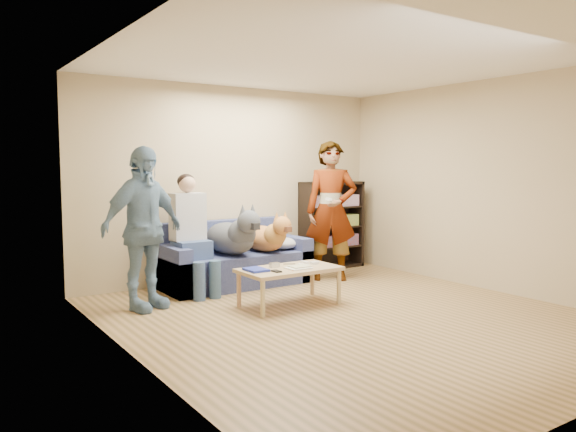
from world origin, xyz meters
TOP-DOWN VIEW (x-y plane):
  - ground at (0.00, 0.00)m, footprint 5.00×5.00m
  - ceiling at (0.00, 0.00)m, footprint 5.00×5.00m
  - wall_back at (0.00, 2.50)m, footprint 4.50×0.00m
  - wall_left at (-2.25, 0.00)m, footprint 0.00×5.00m
  - wall_right at (2.25, 0.00)m, footprint 0.00×5.00m
  - blanket at (0.43, 1.95)m, footprint 0.44×0.37m
  - person_standing_right at (1.00, 1.64)m, footprint 0.82×0.76m
  - person_standing_left at (-1.65, 1.53)m, footprint 1.11×0.76m
  - held_controller at (0.80, 1.44)m, footprint 0.07×0.13m
  - notebook_blue at (-0.65, 0.84)m, footprint 0.20×0.26m
  - papers at (-0.20, 0.69)m, footprint 0.26×0.20m
  - magazine at (-0.17, 0.71)m, footprint 0.22×0.17m
  - camera_silver at (-0.37, 0.91)m, footprint 0.11×0.06m
  - controller_a at (0.03, 0.89)m, footprint 0.04×0.13m
  - controller_b at (0.11, 0.81)m, footprint 0.09×0.06m
  - headphone_cup_a at (-0.05, 0.77)m, footprint 0.07×0.07m
  - headphone_cup_b at (-0.05, 0.85)m, footprint 0.07×0.07m
  - pen_orange at (-0.27, 0.63)m, footprint 0.13×0.06m
  - pen_black at (-0.13, 0.97)m, footprint 0.13×0.08m
  - wallet at (-0.50, 0.67)m, footprint 0.07×0.12m
  - sofa at (-0.25, 2.10)m, footprint 1.90×0.85m
  - person_seated at (-0.89, 1.97)m, footprint 0.40×0.73m
  - dog_gray at (-0.35, 1.91)m, footprint 0.46×1.27m
  - dog_tan at (0.13, 1.89)m, footprint 0.38×1.15m
  - coffee_table at (-0.25, 0.79)m, footprint 1.10×0.60m
  - bookshelf at (1.55, 2.33)m, footprint 1.00×0.34m

SIDE VIEW (x-z plane):
  - ground at x=0.00m, z-range 0.00..0.00m
  - sofa at x=-0.25m, z-range -0.13..0.69m
  - coffee_table at x=-0.25m, z-range 0.16..0.58m
  - pen_orange at x=-0.27m, z-range 0.42..0.43m
  - pen_black at x=-0.13m, z-range 0.42..0.43m
  - papers at x=-0.20m, z-range 0.42..0.43m
  - wallet at x=-0.50m, z-range 0.42..0.43m
  - headphone_cup_a at x=-0.05m, z-range 0.42..0.44m
  - headphone_cup_b at x=-0.05m, z-range 0.42..0.44m
  - notebook_blue at x=-0.65m, z-range 0.42..0.45m
  - controller_a at x=0.03m, z-range 0.42..0.45m
  - controller_b at x=0.11m, z-range 0.42..0.45m
  - magazine at x=-0.17m, z-range 0.43..0.45m
  - camera_silver at x=-0.37m, z-range 0.42..0.47m
  - blanket at x=0.43m, z-range 0.43..0.58m
  - dog_tan at x=0.13m, z-range 0.34..0.90m
  - dog_gray at x=-0.35m, z-range 0.33..1.00m
  - bookshelf at x=1.55m, z-range 0.03..1.33m
  - person_seated at x=-0.89m, z-range 0.04..1.51m
  - person_standing_left at x=-1.65m, z-range 0.00..1.75m
  - person_standing_right at x=1.00m, z-range 0.00..1.87m
  - held_controller at x=0.80m, z-range 1.09..1.12m
  - wall_back at x=0.00m, z-range -0.95..3.55m
  - wall_left at x=-2.25m, z-range -1.20..3.80m
  - wall_right at x=2.25m, z-range -1.20..3.80m
  - ceiling at x=0.00m, z-range 2.60..2.60m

